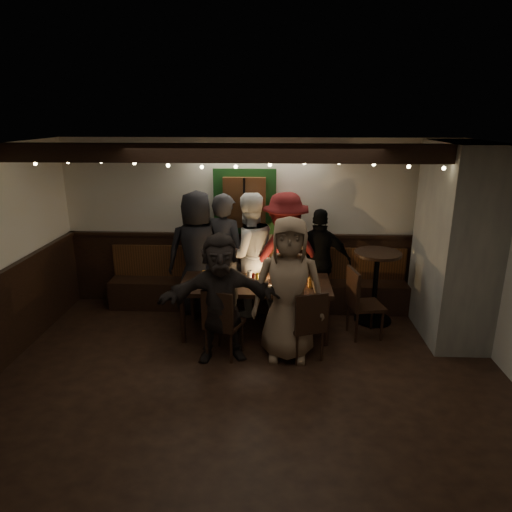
{
  "coord_description": "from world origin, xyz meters",
  "views": [
    {
      "loc": [
        0.29,
        -4.41,
        2.92
      ],
      "look_at": [
        0.01,
        1.6,
        1.05
      ],
      "focal_mm": 32.0,
      "sensor_mm": 36.0,
      "label": 1
    }
  ],
  "objects_px": {
    "chair_near_right": "(308,322)",
    "person_f": "(221,298)",
    "person_c": "(249,255)",
    "person_g": "(288,290)",
    "chair_near_left": "(221,320)",
    "chair_end": "(360,299)",
    "person_a": "(198,253)",
    "high_top": "(376,278)",
    "dining_table": "(255,287)",
    "person_e": "(320,261)",
    "person_d": "(285,255)",
    "person_b": "(225,255)"
  },
  "relations": [
    {
      "from": "chair_near_right",
      "to": "person_f",
      "type": "bearing_deg",
      "value": 178.78
    },
    {
      "from": "person_c",
      "to": "person_g",
      "type": "xyz_separation_m",
      "value": [
        0.56,
        -1.31,
        -0.03
      ]
    },
    {
      "from": "chair_near_left",
      "to": "chair_end",
      "type": "relative_size",
      "value": 0.95
    },
    {
      "from": "chair_near_left",
      "to": "person_a",
      "type": "bearing_deg",
      "value": 109.89
    },
    {
      "from": "chair_near_right",
      "to": "high_top",
      "type": "bearing_deg",
      "value": 48.43
    },
    {
      "from": "chair_near_left",
      "to": "chair_end",
      "type": "height_order",
      "value": "chair_end"
    },
    {
      "from": "chair_near_right",
      "to": "person_f",
      "type": "xyz_separation_m",
      "value": [
        -1.06,
        0.02,
        0.29
      ]
    },
    {
      "from": "dining_table",
      "to": "person_e",
      "type": "bearing_deg",
      "value": 39.83
    },
    {
      "from": "person_c",
      "to": "person_a",
      "type": "bearing_deg",
      "value": -25.17
    },
    {
      "from": "high_top",
      "to": "person_d",
      "type": "height_order",
      "value": "person_d"
    },
    {
      "from": "chair_end",
      "to": "person_f",
      "type": "bearing_deg",
      "value": -160.01
    },
    {
      "from": "chair_end",
      "to": "high_top",
      "type": "relative_size",
      "value": 0.91
    },
    {
      "from": "chair_near_left",
      "to": "person_a",
      "type": "distance_m",
      "value": 1.54
    },
    {
      "from": "chair_end",
      "to": "person_e",
      "type": "height_order",
      "value": "person_e"
    },
    {
      "from": "chair_near_left",
      "to": "high_top",
      "type": "relative_size",
      "value": 0.86
    },
    {
      "from": "chair_near_right",
      "to": "chair_end",
      "type": "xyz_separation_m",
      "value": [
        0.74,
        0.68,
        0.03
      ]
    },
    {
      "from": "dining_table",
      "to": "person_g",
      "type": "relative_size",
      "value": 1.14
    },
    {
      "from": "person_d",
      "to": "person_f",
      "type": "bearing_deg",
      "value": 39.31
    },
    {
      "from": "chair_near_left",
      "to": "person_g",
      "type": "xyz_separation_m",
      "value": [
        0.82,
        0.07,
        0.38
      ]
    },
    {
      "from": "high_top",
      "to": "person_d",
      "type": "xyz_separation_m",
      "value": [
        -1.31,
        0.2,
        0.26
      ]
    },
    {
      "from": "person_f",
      "to": "person_g",
      "type": "distance_m",
      "value": 0.82
    },
    {
      "from": "dining_table",
      "to": "person_c",
      "type": "distance_m",
      "value": 0.71
    },
    {
      "from": "high_top",
      "to": "person_e",
      "type": "bearing_deg",
      "value": 156.39
    },
    {
      "from": "high_top",
      "to": "person_b",
      "type": "height_order",
      "value": "person_b"
    },
    {
      "from": "person_d",
      "to": "high_top",
      "type": "bearing_deg",
      "value": 150.98
    },
    {
      "from": "high_top",
      "to": "person_e",
      "type": "relative_size",
      "value": 0.66
    },
    {
      "from": "dining_table",
      "to": "chair_end",
      "type": "bearing_deg",
      "value": -2.7
    },
    {
      "from": "chair_near_left",
      "to": "person_b",
      "type": "distance_m",
      "value": 1.42
    },
    {
      "from": "chair_end",
      "to": "person_a",
      "type": "distance_m",
      "value": 2.44
    },
    {
      "from": "high_top",
      "to": "person_e",
      "type": "xyz_separation_m",
      "value": [
        -0.78,
        0.34,
        0.13
      ]
    },
    {
      "from": "person_b",
      "to": "person_c",
      "type": "xyz_separation_m",
      "value": [
        0.35,
        0.03,
        0.0
      ]
    },
    {
      "from": "chair_end",
      "to": "person_a",
      "type": "relative_size",
      "value": 0.52
    },
    {
      "from": "person_a",
      "to": "person_b",
      "type": "xyz_separation_m",
      "value": [
        0.41,
        -0.04,
        -0.01
      ]
    },
    {
      "from": "chair_near_right",
      "to": "person_d",
      "type": "xyz_separation_m",
      "value": [
        -0.26,
        1.38,
        0.42
      ]
    },
    {
      "from": "high_top",
      "to": "person_c",
      "type": "distance_m",
      "value": 1.88
    },
    {
      "from": "person_c",
      "to": "person_f",
      "type": "distance_m",
      "value": 1.4
    },
    {
      "from": "chair_end",
      "to": "high_top",
      "type": "height_order",
      "value": "high_top"
    },
    {
      "from": "high_top",
      "to": "chair_near_right",
      "type": "bearing_deg",
      "value": -131.57
    },
    {
      "from": "person_b",
      "to": "dining_table",
      "type": "bearing_deg",
      "value": 152.79
    },
    {
      "from": "chair_near_left",
      "to": "chair_end",
      "type": "distance_m",
      "value": 1.92
    },
    {
      "from": "person_c",
      "to": "chair_near_right",
      "type": "bearing_deg",
      "value": 95.58
    },
    {
      "from": "high_top",
      "to": "person_c",
      "type": "height_order",
      "value": "person_c"
    },
    {
      "from": "person_f",
      "to": "person_a",
      "type": "bearing_deg",
      "value": 100.08
    },
    {
      "from": "high_top",
      "to": "chair_end",
      "type": "bearing_deg",
      "value": -121.42
    },
    {
      "from": "chair_near_right",
      "to": "person_a",
      "type": "relative_size",
      "value": 0.48
    },
    {
      "from": "dining_table",
      "to": "person_c",
      "type": "relative_size",
      "value": 1.1
    },
    {
      "from": "person_b",
      "to": "chair_end",
      "type": "bearing_deg",
      "value": -175.04
    },
    {
      "from": "chair_near_left",
      "to": "high_top",
      "type": "height_order",
      "value": "high_top"
    },
    {
      "from": "person_c",
      "to": "person_g",
      "type": "height_order",
      "value": "person_c"
    },
    {
      "from": "high_top",
      "to": "person_g",
      "type": "height_order",
      "value": "person_g"
    }
  ]
}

